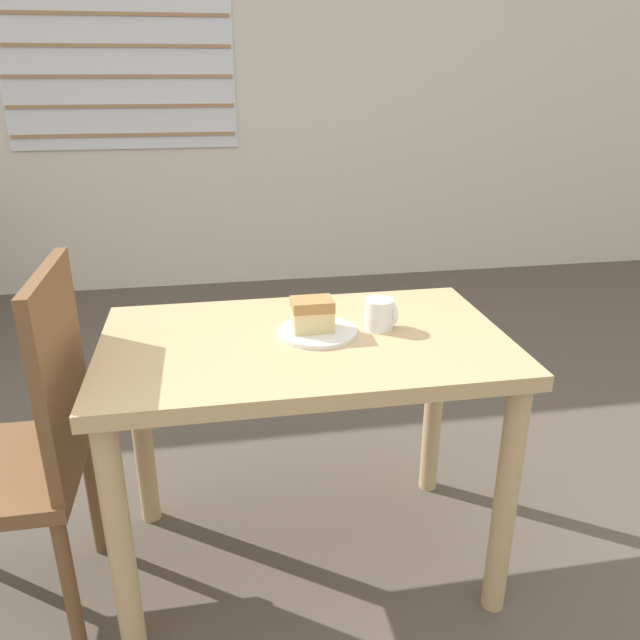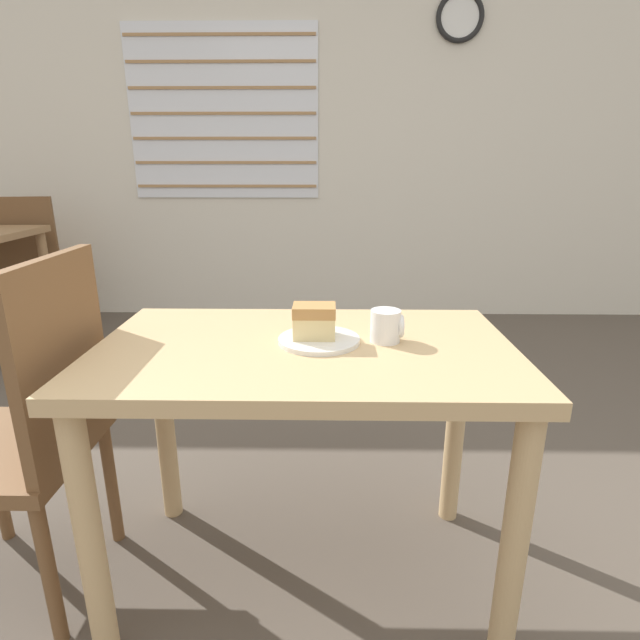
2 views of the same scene
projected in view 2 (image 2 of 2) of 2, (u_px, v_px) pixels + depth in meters
The scene contains 7 objects.
wall_back at pixel (322, 128), 3.65m from camera, with size 10.00×0.10×2.80m.
dining_table_near at pixel (305, 387), 1.29m from camera, with size 1.05×0.63×0.72m.
chair_near_window at pixel (28, 426), 1.29m from camera, with size 0.42×0.42×0.95m.
chair_far_opposite at pixel (36, 259), 3.57m from camera, with size 0.49×0.49×0.95m.
plate at pixel (319, 340), 1.26m from camera, with size 0.21×0.21×0.01m.
cake_slice at pixel (314, 321), 1.26m from camera, with size 0.11×0.08×0.08m.
coffee_mug at pixel (387, 326), 1.26m from camera, with size 0.08×0.08×0.08m.
Camera 2 is at (0.04, -0.87, 1.15)m, focal length 28.00 mm.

